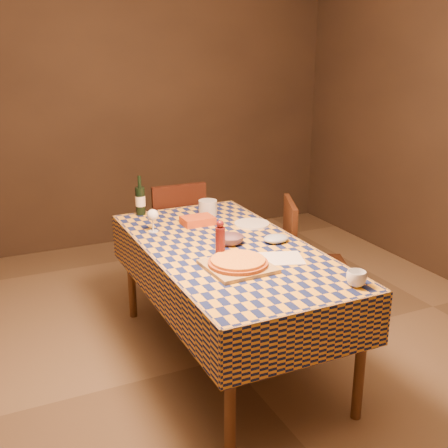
# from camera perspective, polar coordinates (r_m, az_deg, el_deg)

# --- Properties ---
(room) EXTENTS (5.00, 5.10, 2.70)m
(room) POSITION_cam_1_polar(r_m,az_deg,el_deg) (3.23, 0.38, 7.37)
(room) COLOR brown
(room) RESTS_ON ground
(dining_table) EXTENTS (0.94, 1.84, 0.77)m
(dining_table) POSITION_cam_1_polar(r_m,az_deg,el_deg) (3.41, 0.36, -3.53)
(dining_table) COLOR brown
(dining_table) RESTS_ON ground
(cutting_board) EXTENTS (0.36, 0.36, 0.02)m
(cutting_board) POSITION_cam_1_polar(r_m,az_deg,el_deg) (3.07, 1.42, -4.33)
(cutting_board) COLOR #A7874E
(cutting_board) RESTS_ON dining_table
(pizza) EXTENTS (0.44, 0.44, 0.03)m
(pizza) POSITION_cam_1_polar(r_m,az_deg,el_deg) (3.06, 1.43, -3.87)
(pizza) COLOR #A1481A
(pizza) RESTS_ON cutting_board
(pepper_mill) EXTENTS (0.07, 0.07, 0.23)m
(pepper_mill) POSITION_cam_1_polar(r_m,az_deg,el_deg) (3.15, -0.39, -1.77)
(pepper_mill) COLOR #4D1114
(pepper_mill) RESTS_ON dining_table
(bowl) EXTENTS (0.18, 0.18, 0.05)m
(bowl) POSITION_cam_1_polar(r_m,az_deg,el_deg) (3.42, 0.63, -1.63)
(bowl) COLOR #5B414C
(bowl) RESTS_ON dining_table
(wine_glass) EXTENTS (0.08, 0.08, 0.15)m
(wine_glass) POSITION_cam_1_polar(r_m,az_deg,el_deg) (3.64, -7.26, 0.83)
(wine_glass) COLOR white
(wine_glass) RESTS_ON dining_table
(wine_bottle) EXTENTS (0.09, 0.09, 0.28)m
(wine_bottle) POSITION_cam_1_polar(r_m,az_deg,el_deg) (4.03, -8.50, 2.42)
(wine_bottle) COLOR black
(wine_bottle) RESTS_ON dining_table
(deli_tub) EXTENTS (0.16, 0.16, 0.11)m
(deli_tub) POSITION_cam_1_polar(r_m,az_deg,el_deg) (3.98, -1.65, 1.66)
(deli_tub) COLOR #B9BEC0
(deli_tub) RESTS_ON dining_table
(takeout_container) EXTENTS (0.21, 0.15, 0.05)m
(takeout_container) POSITION_cam_1_polar(r_m,az_deg,el_deg) (3.79, -2.69, 0.35)
(takeout_container) COLOR #B64418
(takeout_container) RESTS_ON dining_table
(white_plate) EXTENTS (0.31, 0.31, 0.01)m
(white_plate) POSITION_cam_1_polar(r_m,az_deg,el_deg) (3.79, 2.85, 0.02)
(white_plate) COLOR white
(white_plate) RESTS_ON dining_table
(tumbler) EXTENTS (0.13, 0.13, 0.08)m
(tumbler) POSITION_cam_1_polar(r_m,az_deg,el_deg) (2.92, 13.30, -5.43)
(tumbler) COLOR white
(tumbler) RESTS_ON dining_table
(flour_patch) EXTENTS (0.33, 0.29, 0.00)m
(flour_patch) POSITION_cam_1_polar(r_m,az_deg,el_deg) (3.22, 5.57, -3.49)
(flour_patch) COLOR white
(flour_patch) RESTS_ON dining_table
(flour_bag) EXTENTS (0.17, 0.13, 0.05)m
(flour_bag) POSITION_cam_1_polar(r_m,az_deg,el_deg) (3.47, 5.31, -1.48)
(flour_bag) COLOR #A0B5CD
(flour_bag) RESTS_ON dining_table
(chair_far) EXTENTS (0.43, 0.44, 0.93)m
(chair_far) POSITION_cam_1_polar(r_m,az_deg,el_deg) (4.42, -4.96, -0.80)
(chair_far) COLOR black
(chair_far) RESTS_ON ground
(chair_right) EXTENTS (0.56, 0.55, 0.93)m
(chair_right) POSITION_cam_1_polar(r_m,az_deg,el_deg) (3.92, 8.26, -3.44)
(chair_right) COLOR black
(chair_right) RESTS_ON ground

